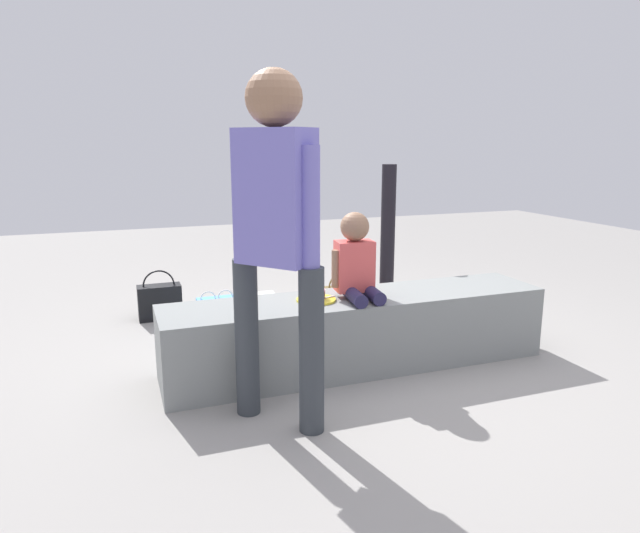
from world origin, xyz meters
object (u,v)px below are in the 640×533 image
object	(u,v)px
adult_standing	(276,219)
cake_box_white	(260,303)
cake_plate	(316,297)
handbag_black_leather	(160,301)
child_seated	(356,261)
water_bottle_near_gift	(461,315)
party_cup_red	(343,296)
gift_bag	(218,322)
handbag_brown_canvas	(341,302)
water_bottle_far_side	(196,321)

from	to	relation	value
adult_standing	cake_box_white	distance (m)	2.01
cake_plate	handbag_black_leather	xyz separation A→B (m)	(-0.75, 1.32, -0.31)
child_seated	water_bottle_near_gift	distance (m)	1.23
water_bottle_near_gift	party_cup_red	world-z (taller)	water_bottle_near_gift
handbag_black_leather	adult_standing	bearing A→B (deg)	-77.97
gift_bag	cake_box_white	bearing A→B (deg)	57.23
gift_bag	cake_box_white	world-z (taller)	gift_bag
cake_box_white	handbag_brown_canvas	xyz separation A→B (m)	(0.51, -0.41, 0.07)
adult_standing	party_cup_red	bearing A→B (deg)	59.29
gift_bag	water_bottle_near_gift	distance (m)	1.71
gift_bag	water_bottle_far_side	bearing A→B (deg)	108.41
adult_standing	water_bottle_far_side	distance (m)	1.61
child_seated	party_cup_red	world-z (taller)	child_seated
cake_plate	handbag_brown_canvas	world-z (taller)	cake_plate
water_bottle_near_gift	party_cup_red	distance (m)	1.03
child_seated	cake_plate	world-z (taller)	child_seated
gift_bag	water_bottle_near_gift	world-z (taller)	gift_bag
cake_plate	party_cup_red	size ratio (longest dim) A/B	2.13
cake_plate	water_bottle_near_gift	bearing A→B (deg)	18.28
child_seated	water_bottle_near_gift	bearing A→B (deg)	22.97
cake_plate	party_cup_red	world-z (taller)	cake_plate
party_cup_red	water_bottle_near_gift	bearing A→B (deg)	-57.39
party_cup_red	cake_box_white	xyz separation A→B (m)	(-0.69, -0.01, 0.01)
handbag_black_leather	child_seated	bearing A→B (deg)	-53.94
adult_standing	cake_plate	size ratio (longest dim) A/B	7.04
cake_box_white	handbag_brown_canvas	world-z (taller)	handbag_brown_canvas
child_seated	water_bottle_far_side	size ratio (longest dim) A/B	2.21
child_seated	water_bottle_far_side	bearing A→B (deg)	131.47
adult_standing	gift_bag	world-z (taller)	adult_standing
cake_box_white	handbag_brown_canvas	distance (m)	0.66
adult_standing	cake_plate	distance (m)	0.80
water_bottle_near_gift	party_cup_red	bearing A→B (deg)	122.61
child_seated	party_cup_red	bearing A→B (deg)	70.46
water_bottle_near_gift	cake_box_white	xyz separation A→B (m)	(-1.25, 0.86, -0.02)
cake_plate	handbag_black_leather	world-z (taller)	cake_plate
water_bottle_near_gift	water_bottle_far_side	distance (m)	1.85
handbag_brown_canvas	party_cup_red	bearing A→B (deg)	66.36
cake_plate	water_bottle_far_side	world-z (taller)	cake_plate
child_seated	handbag_black_leather	size ratio (longest dim) A/B	1.31
handbag_brown_canvas	handbag_black_leather	bearing A→B (deg)	159.57
party_cup_red	cake_box_white	world-z (taller)	cake_box_white
water_bottle_far_side	handbag_black_leather	distance (m)	0.50
water_bottle_near_gift	handbag_brown_canvas	bearing A→B (deg)	148.84
child_seated	cake_box_white	bearing A→B (deg)	100.28
child_seated	water_bottle_far_side	xyz separation A→B (m)	(-0.78, 0.88, -0.53)
cake_box_white	handbag_black_leather	world-z (taller)	handbag_black_leather
handbag_brown_canvas	gift_bag	bearing A→B (deg)	-163.57
cake_plate	handbag_black_leather	bearing A→B (deg)	119.46
cake_box_white	handbag_brown_canvas	bearing A→B (deg)	-39.10
child_seated	adult_standing	distance (m)	0.82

